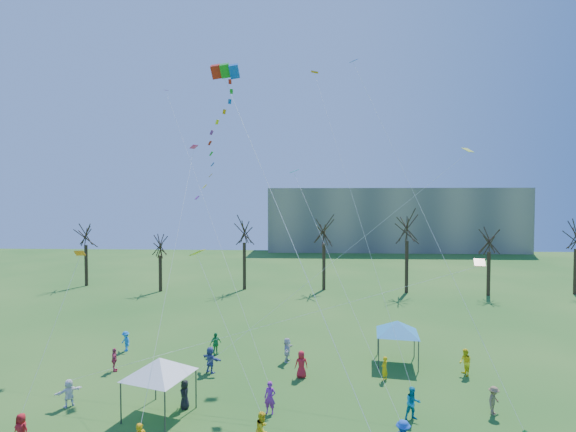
{
  "coord_description": "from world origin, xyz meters",
  "views": [
    {
      "loc": [
        1.32,
        -17.2,
        11.78
      ],
      "look_at": [
        0.2,
        5.0,
        11.0
      ],
      "focal_mm": 25.0,
      "sensor_mm": 36.0,
      "label": 1
    }
  ],
  "objects_px": {
    "big_box_kite": "(220,141)",
    "canopy_tent_white": "(159,366)",
    "distant_building": "(393,219)",
    "canopy_tent_blue": "(397,327)"
  },
  "relations": [
    {
      "from": "canopy_tent_white",
      "to": "distant_building",
      "type": "bearing_deg",
      "value": 69.69
    },
    {
      "from": "distant_building",
      "to": "big_box_kite",
      "type": "xyz_separation_m",
      "value": [
        -26.41,
        -73.3,
        8.25
      ]
    },
    {
      "from": "big_box_kite",
      "to": "canopy_tent_white",
      "type": "xyz_separation_m",
      "value": [
        -2.42,
        -4.6,
        -13.01
      ]
    },
    {
      "from": "distant_building",
      "to": "canopy_tent_blue",
      "type": "bearing_deg",
      "value": -101.45
    },
    {
      "from": "canopy_tent_white",
      "to": "canopy_tent_blue",
      "type": "height_order",
      "value": "canopy_tent_white"
    },
    {
      "from": "distant_building",
      "to": "big_box_kite",
      "type": "distance_m",
      "value": 78.35
    },
    {
      "from": "big_box_kite",
      "to": "canopy_tent_blue",
      "type": "xyz_separation_m",
      "value": [
        12.25,
        3.42,
        -13.12
      ]
    },
    {
      "from": "distant_building",
      "to": "canopy_tent_blue",
      "type": "height_order",
      "value": "distant_building"
    },
    {
      "from": "distant_building",
      "to": "canopy_tent_blue",
      "type": "distance_m",
      "value": 71.47
    },
    {
      "from": "distant_building",
      "to": "big_box_kite",
      "type": "bearing_deg",
      "value": -109.81
    }
  ]
}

